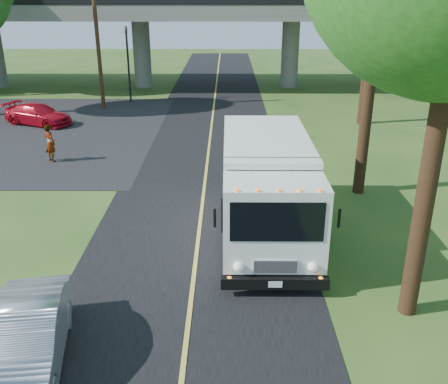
{
  "coord_description": "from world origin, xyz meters",
  "views": [
    {
      "loc": [
        0.94,
        -9.59,
        7.58
      ],
      "look_at": [
        0.84,
        5.03,
        1.6
      ],
      "focal_mm": 40.0,
      "sensor_mm": 36.0,
      "label": 1
    }
  ],
  "objects_px": {
    "traffic_signal": "(128,56)",
    "silver_sedan": "(25,341)",
    "pedestrian": "(50,143)",
    "red_sedan": "(38,114)",
    "step_van": "(266,185)",
    "utility_pole": "(97,38)"
  },
  "relations": [
    {
      "from": "silver_sedan",
      "to": "pedestrian",
      "type": "xyz_separation_m",
      "value": [
        -4.01,
        13.8,
        0.2
      ]
    },
    {
      "from": "pedestrian",
      "to": "red_sedan",
      "type": "bearing_deg",
      "value": -24.54
    },
    {
      "from": "traffic_signal",
      "to": "pedestrian",
      "type": "height_order",
      "value": "traffic_signal"
    },
    {
      "from": "traffic_signal",
      "to": "silver_sedan",
      "type": "bearing_deg",
      "value": -84.33
    },
    {
      "from": "utility_pole",
      "to": "step_van",
      "type": "distance_m",
      "value": 21.28
    },
    {
      "from": "utility_pole",
      "to": "red_sedan",
      "type": "relative_size",
      "value": 2.12
    },
    {
      "from": "traffic_signal",
      "to": "utility_pole",
      "type": "distance_m",
      "value": 2.86
    },
    {
      "from": "traffic_signal",
      "to": "red_sedan",
      "type": "distance_m",
      "value": 8.17
    },
    {
      "from": "silver_sedan",
      "to": "pedestrian",
      "type": "distance_m",
      "value": 14.37
    },
    {
      "from": "utility_pole",
      "to": "pedestrian",
      "type": "xyz_separation_m",
      "value": [
        0.18,
        -11.3,
        -3.7
      ]
    },
    {
      "from": "red_sedan",
      "to": "traffic_signal",
      "type": "bearing_deg",
      "value": -12.02
    },
    {
      "from": "traffic_signal",
      "to": "pedestrian",
      "type": "xyz_separation_m",
      "value": [
        -1.32,
        -13.3,
        -2.31
      ]
    },
    {
      "from": "traffic_signal",
      "to": "silver_sedan",
      "type": "xyz_separation_m",
      "value": [
        2.69,
        -27.09,
        -2.5
      ]
    },
    {
      "from": "utility_pole",
      "to": "silver_sedan",
      "type": "relative_size",
      "value": 2.12
    },
    {
      "from": "step_van",
      "to": "traffic_signal",
      "type": "bearing_deg",
      "value": 111.64
    },
    {
      "from": "utility_pole",
      "to": "step_van",
      "type": "xyz_separation_m",
      "value": [
        9.7,
        -18.72,
        -2.87
      ]
    },
    {
      "from": "step_van",
      "to": "silver_sedan",
      "type": "height_order",
      "value": "step_van"
    },
    {
      "from": "traffic_signal",
      "to": "step_van",
      "type": "distance_m",
      "value": 22.33
    },
    {
      "from": "step_van",
      "to": "silver_sedan",
      "type": "distance_m",
      "value": 8.48
    },
    {
      "from": "traffic_signal",
      "to": "utility_pole",
      "type": "height_order",
      "value": "utility_pole"
    },
    {
      "from": "pedestrian",
      "to": "silver_sedan",
      "type": "bearing_deg",
      "value": 147.86
    },
    {
      "from": "red_sedan",
      "to": "silver_sedan",
      "type": "relative_size",
      "value": 1.0
    }
  ]
}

